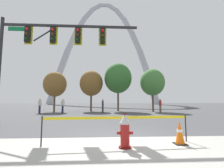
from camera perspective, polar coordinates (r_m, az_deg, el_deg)
The scene contains 14 objects.
ground_plane at distance 6.35m, azimuth 2.72°, elevation -18.01°, with size 240.00×240.00×0.00m, color #474749.
fire_hydrant at distance 4.90m, azimuth 4.47°, elevation -16.04°, with size 0.46×0.48×0.99m.
caution_tape_barrier at distance 5.29m, azimuth 2.05°, elevation -13.82°, with size 4.57×0.39×0.89m.
traffic_cone_by_hydrant at distance 5.69m, azimuth 22.43°, elevation -15.30°, with size 0.36×0.36×0.73m.
traffic_signal_gantry at distance 10.15m, azimuth -22.26°, elevation 12.13°, with size 7.82×0.44×6.00m.
monument_arch at distance 70.58m, azimuth -2.69°, elevation 8.78°, with size 46.47×2.29×44.24m.
tree_far_left at distance 22.40m, azimuth -19.17°, elevation -0.09°, with size 2.93×2.93×5.12m.
tree_left_mid at distance 22.47m, azimuth -7.20°, elevation 0.24°, with size 3.13×3.13×5.48m.
tree_center_left at distance 22.48m, azimuth 2.11°, elevation 2.00°, with size 3.72×3.72×6.51m.
tree_center_right at distance 22.08m, azimuth 13.84°, elevation 0.56°, with size 3.16×3.16×5.53m.
pedestrian_walking_left at distance 19.44m, azimuth 16.41°, elevation -7.25°, with size 0.22×0.35×1.59m.
pedestrian_standing_center at distance 19.64m, azimuth -23.80°, elevation -6.97°, with size 0.39×0.33×1.59m.
pedestrian_walking_right at distance 19.28m, azimuth -3.24°, elevation -7.50°, with size 0.23×0.36×1.59m.
pedestrian_near_trees at distance 19.27m, azimuth -16.75°, elevation -7.26°, with size 0.38×0.38×1.59m.
Camera 1 is at (-0.64, -6.18, 1.32)m, focal length 26.35 mm.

